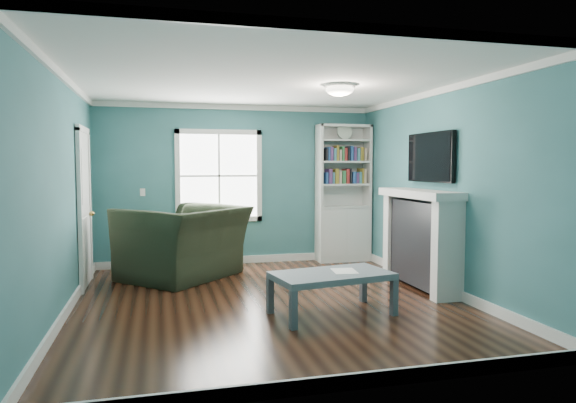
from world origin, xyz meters
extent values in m
plane|color=black|center=(0.00, 0.00, 0.00)|extent=(5.00, 5.00, 0.00)
plane|color=#316365|center=(0.00, 2.50, 1.30)|extent=(4.50, 0.00, 4.50)
plane|color=#316365|center=(0.00, -2.50, 1.30)|extent=(4.50, 0.00, 4.50)
plane|color=#316365|center=(-2.25, 0.00, 1.30)|extent=(0.00, 5.00, 5.00)
plane|color=#316365|center=(2.25, 0.00, 1.30)|extent=(0.00, 5.00, 5.00)
plane|color=white|center=(0.00, 0.00, 2.60)|extent=(5.00, 5.00, 0.00)
cube|color=white|center=(0.00, 2.48, 0.06)|extent=(4.50, 0.03, 0.12)
cube|color=white|center=(0.00, -2.48, 0.06)|extent=(4.50, 0.03, 0.12)
cube|color=white|center=(-2.23, 0.00, 0.06)|extent=(0.03, 5.00, 0.12)
cube|color=white|center=(2.23, 0.00, 0.06)|extent=(0.03, 5.00, 0.12)
cube|color=white|center=(0.00, 2.48, 2.56)|extent=(4.50, 0.04, 0.08)
cube|color=white|center=(0.00, -2.48, 2.56)|extent=(4.50, 0.04, 0.08)
cube|color=white|center=(-2.23, 0.00, 2.56)|extent=(0.04, 5.00, 0.08)
cube|color=white|center=(2.23, 0.00, 2.56)|extent=(0.04, 5.00, 0.08)
cube|color=white|center=(-0.30, 2.50, 1.45)|extent=(1.24, 0.01, 1.34)
cube|color=white|center=(-0.96, 2.48, 1.45)|extent=(0.08, 0.06, 1.50)
cube|color=white|center=(0.36, 2.48, 1.45)|extent=(0.08, 0.06, 1.50)
cube|color=white|center=(-0.30, 2.48, 0.74)|extent=(1.40, 0.06, 0.08)
cube|color=white|center=(-0.30, 2.48, 2.16)|extent=(1.40, 0.06, 0.08)
cube|color=white|center=(-0.30, 2.48, 1.45)|extent=(1.24, 0.03, 0.03)
cube|color=white|center=(-0.30, 2.48, 1.45)|extent=(0.03, 0.03, 1.34)
cube|color=silver|center=(1.77, 2.30, 0.45)|extent=(0.90, 0.35, 0.90)
cube|color=silver|center=(1.34, 2.30, 1.60)|extent=(0.04, 0.35, 1.40)
cube|color=silver|center=(2.20, 2.30, 1.60)|extent=(0.04, 0.35, 1.40)
cube|color=silver|center=(1.77, 2.46, 1.60)|extent=(0.90, 0.02, 1.40)
cube|color=silver|center=(1.77, 2.30, 2.28)|extent=(0.90, 0.35, 0.04)
cube|color=silver|center=(1.77, 2.30, 0.92)|extent=(0.84, 0.33, 0.03)
cube|color=silver|center=(1.77, 2.30, 1.30)|extent=(0.84, 0.33, 0.03)
cube|color=silver|center=(1.77, 2.30, 1.68)|extent=(0.84, 0.33, 0.03)
cube|color=silver|center=(1.77, 2.30, 2.04)|extent=(0.84, 0.33, 0.03)
cube|color=#264C8C|center=(1.77, 2.28, 1.43)|extent=(0.70, 0.25, 0.22)
cube|color=#593366|center=(1.77, 2.28, 1.81)|extent=(0.70, 0.25, 0.22)
cylinder|color=beige|center=(1.77, 2.25, 2.19)|extent=(0.26, 0.06, 0.26)
cube|color=black|center=(2.09, 0.20, 0.60)|extent=(0.30, 1.20, 1.10)
cube|color=black|center=(2.07, 0.20, 0.40)|extent=(0.22, 0.65, 0.70)
cube|color=silver|center=(2.07, -0.47, 0.60)|extent=(0.36, 0.16, 1.20)
cube|color=silver|center=(2.07, 0.87, 0.60)|extent=(0.36, 0.16, 1.20)
cube|color=silver|center=(2.05, 0.20, 1.25)|extent=(0.44, 1.58, 0.10)
cube|color=black|center=(2.20, 0.20, 1.72)|extent=(0.06, 1.10, 0.65)
cube|color=silver|center=(-2.23, 1.40, 1.02)|extent=(0.04, 0.80, 2.05)
cube|color=white|center=(-2.22, 0.95, 1.02)|extent=(0.05, 0.08, 2.13)
cube|color=white|center=(-2.22, 1.85, 1.02)|extent=(0.05, 0.08, 2.13)
cube|color=white|center=(-2.22, 1.40, 2.09)|extent=(0.05, 0.98, 0.08)
sphere|color=#BF8C3F|center=(-2.17, 1.70, 0.95)|extent=(0.07, 0.07, 0.07)
ellipsoid|color=white|center=(0.90, 0.10, 2.54)|extent=(0.34, 0.34, 0.15)
cylinder|color=white|center=(0.90, 0.10, 2.58)|extent=(0.38, 0.38, 0.03)
cube|color=white|center=(-1.50, 2.48, 1.20)|extent=(0.08, 0.01, 0.12)
imported|color=black|center=(-0.91, 1.60, 0.69)|extent=(1.84, 1.84, 1.38)
cube|color=#4A5059|center=(0.01, -1.06, 0.20)|extent=(0.08, 0.08, 0.39)
cube|color=#4A5059|center=(1.19, -0.86, 0.20)|extent=(0.08, 0.08, 0.39)
cube|color=#4A5059|center=(-0.09, -0.45, 0.20)|extent=(0.08, 0.08, 0.39)
cube|color=#4A5059|center=(1.09, -0.25, 0.20)|extent=(0.08, 0.08, 0.39)
cube|color=#526269|center=(0.55, -0.66, 0.42)|extent=(1.36, 0.89, 0.07)
cube|color=white|center=(0.71, -0.63, 0.46)|extent=(0.29, 0.35, 0.00)
camera|label=1|loc=(-1.26, -5.86, 1.62)|focal=32.00mm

